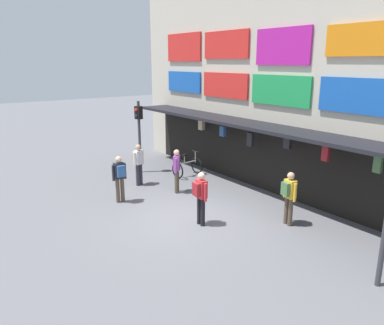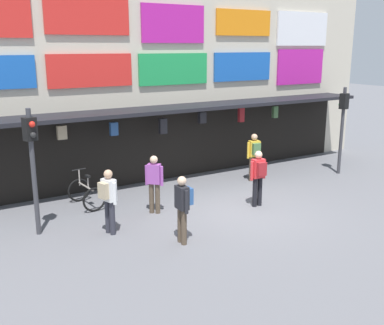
{
  "view_description": "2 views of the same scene",
  "coord_description": "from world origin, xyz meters",
  "views": [
    {
      "loc": [
        8.94,
        -6.48,
        4.87
      ],
      "look_at": [
        -1.63,
        1.29,
        1.28
      ],
      "focal_mm": 34.85,
      "sensor_mm": 36.0,
      "label": 1
    },
    {
      "loc": [
        -7.75,
        -10.03,
        4.63
      ],
      "look_at": [
        -1.05,
        1.03,
        1.33
      ],
      "focal_mm": 42.79,
      "sensor_mm": 36.0,
      "label": 2
    }
  ],
  "objects": [
    {
      "name": "bicycle_parked",
      "position": [
        -3.75,
        2.6,
        0.39
      ],
      "size": [
        0.82,
        1.22,
        1.05
      ],
      "color": "black",
      "rests_on": "ground"
    },
    {
      "name": "ground_plane",
      "position": [
        0.0,
        0.0,
        0.0
      ],
      "size": [
        80.0,
        80.0,
        0.0
      ],
      "primitive_type": "plane",
      "color": "slate"
    },
    {
      "name": "traffic_light_near",
      "position": [
        -5.47,
        1.22,
        2.14
      ],
      "size": [
        0.34,
        0.35,
        3.2
      ],
      "color": "#38383D",
      "rests_on": "ground"
    },
    {
      "name": "pedestrian_in_purple",
      "position": [
        0.59,
        -0.03,
        0.98
      ],
      "size": [
        0.53,
        0.37,
        1.68
      ],
      "color": "black",
      "rests_on": "ground"
    },
    {
      "name": "shopfront",
      "position": [
        0.0,
        4.57,
        3.96
      ],
      "size": [
        18.0,
        2.6,
        8.0
      ],
      "color": "beige",
      "rests_on": "ground"
    },
    {
      "name": "pedestrian_in_yellow",
      "position": [
        2.16,
        2.13,
        0.98
      ],
      "size": [
        0.52,
        0.4,
        1.68
      ],
      "color": "brown",
      "rests_on": "ground"
    },
    {
      "name": "pedestrian_in_red",
      "position": [
        -3.92,
        0.3,
        0.98
      ],
      "size": [
        0.43,
        0.51,
        1.68
      ],
      "color": "#2D2D38",
      "rests_on": "ground"
    },
    {
      "name": "pedestrian_in_green",
      "position": [
        -2.28,
        1.05,
        0.95
      ],
      "size": [
        0.41,
        0.41,
        1.68
      ],
      "color": "brown",
      "rests_on": "ground"
    },
    {
      "name": "pedestrian_in_black",
      "position": [
        -2.61,
        -1.14,
        0.98
      ],
      "size": [
        0.36,
        0.53,
        1.68
      ],
      "color": "brown",
      "rests_on": "ground"
    }
  ]
}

